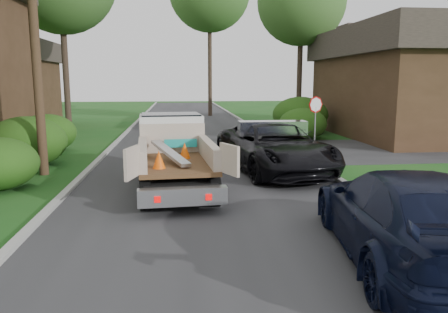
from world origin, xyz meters
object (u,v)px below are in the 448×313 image
Objects in this scene: tree_right_far at (302,1)px; black_pickup at (274,147)px; flatbed_truck at (173,147)px; stop_sign at (315,112)px; navy_suv at (407,216)px; utility_pole at (34,17)px; house_right at (421,81)px.

tree_right_far is 17.81m from black_pickup.
flatbed_truck is (-8.61, -16.80, -7.34)m from tree_right_far.
tree_right_far is (2.30, 11.00, 6.70)m from stop_sign.
stop_sign is 0.44× the size of flatbed_truck.
navy_suv is at bearing -101.02° from tree_right_far.
utility_pole reaches higher than black_pickup.
utility_pole is 6.21m from flatbed_truck.
house_right is at bearing 33.36° from flatbed_truck.
utility_pole is 1.63× the size of black_pickup.
black_pickup is 7.93m from navy_suv.
flatbed_truck is 7.59m from navy_suv.
stop_sign is 0.22× the size of tree_right_far.
utility_pole is at bearing -35.92° from navy_suv.
flatbed_truck is at bearing -165.85° from black_pickup.
house_right reaches higher than navy_suv.
utility_pole reaches higher than stop_sign.
house_right reaches higher than black_pickup.
tree_right_far is at bearing 58.80° from flatbed_truck.
house_right is 1.13× the size of tree_right_far.
navy_suv is (-10.01, -17.18, -2.33)m from house_right.
stop_sign is at bearing -101.81° from tree_right_far.
flatbed_truck is at bearing -137.41° from stop_sign.
house_right reaches higher than stop_sign.
navy_suv is at bearing -95.15° from black_pickup.
utility_pole is 1.76× the size of flatbed_truck.
flatbed_truck is (-6.31, -5.80, -0.64)m from stop_sign.
house_right is 2.28× the size of navy_suv.
tree_right_far reaches higher than utility_pole.
tree_right_far reaches higher than house_right.
house_right is at bearing 26.01° from utility_pole.
tree_right_far is 20.25m from flatbed_truck.
utility_pole is at bearing -153.99° from house_right.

